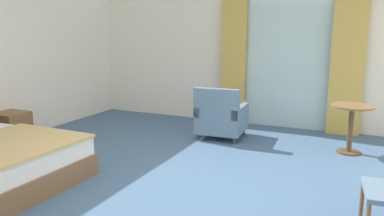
% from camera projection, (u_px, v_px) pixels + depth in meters
% --- Properties ---
extents(ground, '(6.83, 7.43, 0.10)m').
position_uv_depth(ground, '(156.00, 194.00, 4.03)').
color(ground, '#426084').
extents(wall_back, '(6.43, 0.12, 2.74)m').
position_uv_depth(wall_back, '(248.00, 50.00, 6.84)').
color(wall_back, white).
rests_on(wall_back, ground).
extents(balcony_glass_door, '(1.50, 0.02, 2.42)m').
position_uv_depth(balcony_glass_door, '(288.00, 60.00, 6.49)').
color(balcony_glass_door, silver).
rests_on(balcony_glass_door, ground).
extents(curtain_panel_left, '(0.46, 0.10, 2.63)m').
position_uv_depth(curtain_panel_left, '(234.00, 53.00, 6.77)').
color(curtain_panel_left, tan).
rests_on(curtain_panel_left, ground).
extents(curtain_panel_right, '(0.52, 0.10, 2.63)m').
position_uv_depth(curtain_panel_right, '(348.00, 56.00, 5.99)').
color(curtain_panel_right, tan).
rests_on(curtain_panel_right, ground).
extents(nightstand, '(0.47, 0.43, 0.50)m').
position_uv_depth(nightstand, '(11.00, 128.00, 5.64)').
color(nightstand, brown).
rests_on(nightstand, ground).
extents(armchair_by_window, '(0.75, 0.77, 0.84)m').
position_uv_depth(armchair_by_window, '(221.00, 118.00, 5.96)').
color(armchair_by_window, slate).
rests_on(armchair_by_window, ground).
extents(round_cafe_table, '(0.59, 0.59, 0.69)m').
position_uv_depth(round_cafe_table, '(351.00, 118.00, 5.17)').
color(round_cafe_table, brown).
rests_on(round_cafe_table, ground).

